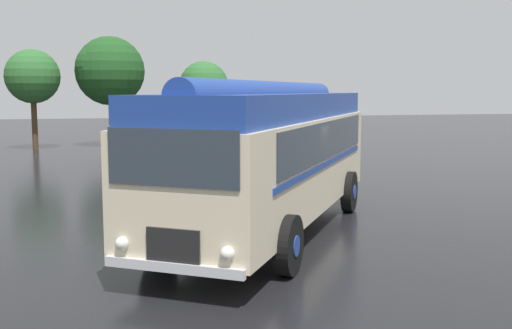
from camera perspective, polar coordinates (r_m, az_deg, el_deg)
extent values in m
plane|color=black|center=(14.17, 1.45, -6.32)|extent=(120.00, 120.00, 0.00)
cube|color=beige|center=(13.83, 1.50, 0.08)|extent=(7.54, 9.75, 2.10)
cube|color=#1E3D93|center=(13.73, 1.52, 5.60)|extent=(7.27, 9.47, 0.56)
cylinder|color=#1E3D93|center=(13.73, 1.52, 6.68)|extent=(5.68, 8.29, 0.60)
cube|color=#2D3842|center=(13.74, 6.93, 2.37)|extent=(4.39, 6.73, 0.84)
cube|color=#2D3842|center=(14.48, -2.92, 2.65)|extent=(4.39, 6.73, 0.84)
cube|color=#1E3D93|center=(13.70, 6.79, 0.09)|extent=(4.49, 6.89, 0.12)
cube|color=#1E3D93|center=(14.44, -3.04, 0.49)|extent=(4.49, 6.89, 0.12)
cube|color=#2D3842|center=(9.13, -8.03, 0.62)|extent=(1.86, 1.23, 0.88)
cube|color=black|center=(9.37, -7.90, -7.73)|extent=(0.79, 0.54, 0.56)
cube|color=silver|center=(9.45, -7.92, -9.69)|extent=(2.05, 1.38, 0.16)
sphere|color=white|center=(9.01, -2.76, -8.47)|extent=(0.22, 0.22, 0.22)
sphere|color=white|center=(9.80, -12.66, -7.36)|extent=(0.22, 0.22, 0.22)
cylinder|color=black|center=(10.74, 3.12, -7.69)|extent=(0.83, 1.08, 1.10)
cylinder|color=#1E3D93|center=(10.74, 3.12, -7.69)|extent=(0.48, 0.50, 0.39)
cylinder|color=black|center=(11.69, -9.31, -6.54)|extent=(0.83, 1.08, 1.10)
cylinder|color=#1E3D93|center=(11.69, -9.31, -6.54)|extent=(0.48, 0.50, 0.39)
cylinder|color=black|center=(16.47, 8.87, -2.57)|extent=(0.83, 1.08, 1.10)
cylinder|color=#1E3D93|center=(16.47, 8.87, -2.57)|extent=(0.48, 0.50, 0.39)
cylinder|color=black|center=(17.11, 0.26, -2.12)|extent=(0.83, 1.08, 1.10)
cylinder|color=#1E3D93|center=(17.11, 0.26, -2.12)|extent=(0.48, 0.50, 0.39)
cube|color=#B7BABF|center=(28.03, -12.14, 1.57)|extent=(1.99, 4.31, 0.70)
cube|color=#B7BABF|center=(28.12, -12.21, 2.95)|extent=(1.65, 2.28, 0.64)
cube|color=#2D3842|center=(28.21, -10.68, 3.00)|extent=(0.16, 1.93, 0.50)
cube|color=#2D3842|center=(28.05, -13.75, 2.90)|extent=(0.16, 1.93, 0.50)
cylinder|color=black|center=(26.88, -9.97, 0.64)|extent=(0.24, 0.65, 0.64)
cylinder|color=black|center=(26.69, -13.71, 0.50)|extent=(0.24, 0.65, 0.64)
cylinder|color=black|center=(29.45, -10.68, 1.18)|extent=(0.24, 0.65, 0.64)
cylinder|color=black|center=(29.28, -14.10, 1.05)|extent=(0.24, 0.65, 0.64)
cube|color=#4C5156|center=(27.44, -5.37, 1.58)|extent=(1.83, 4.25, 0.70)
cube|color=#4C5156|center=(27.53, -5.44, 3.00)|extent=(1.56, 2.23, 0.64)
cube|color=#2D3842|center=(27.67, -3.90, 3.03)|extent=(0.08, 1.93, 0.50)
cube|color=#2D3842|center=(27.40, -7.00, 2.96)|extent=(0.08, 1.93, 0.50)
cylinder|color=black|center=(26.38, -2.97, 0.62)|extent=(0.22, 0.65, 0.64)
cylinder|color=black|center=(26.05, -6.75, 0.50)|extent=(0.22, 0.65, 0.64)
cylinder|color=black|center=(28.91, -4.11, 1.18)|extent=(0.22, 0.65, 0.64)
cylinder|color=black|center=(28.61, -7.57, 1.07)|extent=(0.22, 0.65, 0.64)
cube|color=#B7BABF|center=(28.16, 0.09, 1.75)|extent=(2.15, 4.36, 0.70)
cube|color=#B7BABF|center=(28.25, -0.02, 3.13)|extent=(1.73, 2.34, 0.64)
cube|color=#2D3842|center=(28.52, 1.41, 3.17)|extent=(0.24, 1.92, 0.50)
cube|color=#2D3842|center=(27.99, -1.48, 3.09)|extent=(0.24, 1.92, 0.50)
cylinder|color=black|center=(27.32, 2.77, 0.84)|extent=(0.27, 0.66, 0.64)
cylinder|color=black|center=(26.68, -0.71, 0.70)|extent=(0.27, 0.66, 0.64)
cylinder|color=black|center=(29.72, 0.80, 1.35)|extent=(0.27, 0.66, 0.64)
cylinder|color=black|center=(29.13, -2.43, 1.23)|extent=(0.27, 0.66, 0.64)
cube|color=#B7BABF|center=(29.41, 5.28, 1.95)|extent=(1.70, 4.20, 0.70)
cube|color=#B7BABF|center=(29.50, 5.20, 3.27)|extent=(1.50, 2.18, 0.64)
cube|color=#2D3842|center=(29.76, 6.58, 3.29)|extent=(0.02, 1.93, 0.50)
cube|color=#2D3842|center=(29.26, 3.79, 3.25)|extent=(0.02, 1.93, 0.50)
cylinder|color=black|center=(28.54, 7.80, 1.05)|extent=(0.20, 0.64, 0.64)
cylinder|color=black|center=(27.94, 4.44, 0.97)|extent=(0.20, 0.64, 0.64)
cylinder|color=black|center=(30.96, 6.02, 1.55)|extent=(0.20, 0.64, 0.64)
cylinder|color=black|center=(30.41, 2.90, 1.48)|extent=(0.20, 0.64, 0.64)
cylinder|color=#4C3823|center=(35.66, -20.34, 3.72)|extent=(0.31, 0.31, 2.93)
sphere|color=#2D662D|center=(35.63, -20.52, 7.87)|extent=(2.99, 2.99, 2.99)
sphere|color=#2D662D|center=(35.71, -20.90, 8.12)|extent=(1.99, 1.99, 1.99)
cylinder|color=#4C3823|center=(36.23, -13.59, 3.98)|extent=(0.31, 0.31, 2.91)
sphere|color=#1E4C1E|center=(36.20, -13.73, 8.65)|extent=(3.99, 3.99, 3.99)
sphere|color=#1E4C1E|center=(35.93, -14.70, 8.96)|extent=(2.73, 2.73, 2.73)
cylinder|color=#4C3823|center=(36.83, -4.95, 3.82)|extent=(0.26, 0.26, 2.42)
sphere|color=#2D662D|center=(36.77, -4.99, 7.45)|extent=(3.00, 3.00, 3.00)
sphere|color=#2D662D|center=(37.07, -4.94, 7.25)|extent=(1.96, 1.96, 1.96)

